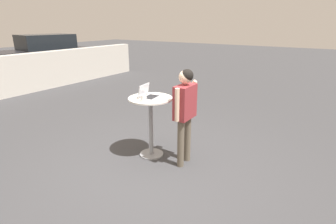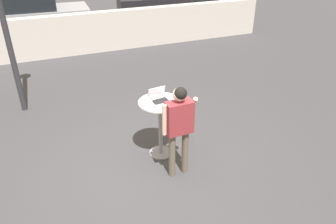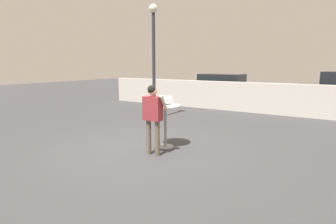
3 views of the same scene
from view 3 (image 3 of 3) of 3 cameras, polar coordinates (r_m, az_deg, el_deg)
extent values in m
plane|color=#3D3D3F|center=(6.58, -5.07, -7.94)|extent=(50.00, 50.00, 0.00)
cube|color=beige|center=(12.26, 13.71, 3.37)|extent=(13.35, 0.35, 1.30)
cylinder|color=gray|center=(6.67, -0.58, -7.54)|extent=(0.42, 0.42, 0.03)
cylinder|color=gray|center=(6.53, -0.59, -3.15)|extent=(0.07, 0.07, 1.02)
cylinder|color=beige|center=(6.43, -0.60, 1.41)|extent=(0.75, 0.75, 0.02)
cube|color=#B7BABF|center=(6.41, -0.66, 1.58)|extent=(0.35, 0.27, 0.02)
cube|color=black|center=(6.41, -0.66, 1.67)|extent=(0.30, 0.22, 0.00)
cube|color=#B7BABF|center=(6.52, -0.16, 2.71)|extent=(0.32, 0.09, 0.21)
cube|color=white|center=(6.51, -0.18, 2.71)|extent=(0.30, 0.07, 0.18)
cylinder|color=white|center=(6.51, -2.54, 2.07)|extent=(0.09, 0.09, 0.10)
torus|color=white|center=(6.48, -2.10, 2.05)|extent=(0.05, 0.01, 0.05)
cylinder|color=brown|center=(6.08, -4.20, -5.43)|extent=(0.11, 0.11, 0.82)
cylinder|color=brown|center=(5.95, -2.34, -5.75)|extent=(0.11, 0.11, 0.82)
cube|color=maroon|center=(5.87, -3.35, 0.80)|extent=(0.43, 0.22, 0.54)
sphere|color=beige|center=(5.81, -3.39, 4.66)|extent=(0.21, 0.21, 0.21)
sphere|color=black|center=(5.79, -3.54, 4.90)|extent=(0.20, 0.20, 0.20)
cylinder|color=beige|center=(6.00, -5.32, 1.12)|extent=(0.07, 0.07, 0.51)
cylinder|color=beige|center=(5.78, -0.89, 1.84)|extent=(0.08, 0.31, 0.40)
cube|color=#9E9EA3|center=(15.45, 12.27, 4.77)|extent=(4.43, 1.99, 0.67)
cube|color=black|center=(15.49, 11.60, 7.08)|extent=(2.46, 1.69, 0.56)
cylinder|color=black|center=(15.83, 17.93, 3.54)|extent=(0.70, 0.25, 0.69)
cylinder|color=black|center=(14.22, 15.94, 2.94)|extent=(0.70, 0.25, 0.69)
cylinder|color=black|center=(16.79, 9.07, 4.26)|extent=(0.70, 0.25, 0.69)
cylinder|color=black|center=(15.28, 6.31, 3.75)|extent=(0.70, 0.25, 0.69)
cylinder|color=black|center=(14.25, 28.26, 2.06)|extent=(0.68, 0.31, 0.65)
cylinder|color=black|center=(15.85, 29.47, 2.66)|extent=(0.68, 0.31, 0.65)
cylinder|color=#2D2D33|center=(9.92, -3.11, 9.66)|extent=(0.12, 0.12, 3.90)
sphere|color=silver|center=(10.12, -3.23, 21.59)|extent=(0.32, 0.32, 0.32)
camera|label=1|loc=(7.34, -36.49, 10.04)|focal=28.00mm
camera|label=2|loc=(5.46, -52.48, 23.18)|focal=35.00mm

